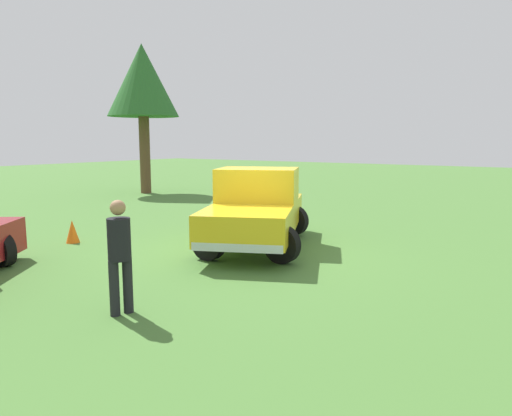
% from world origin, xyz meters
% --- Properties ---
extents(ground_plane, '(80.00, 80.00, 0.00)m').
position_xyz_m(ground_plane, '(0.00, 0.00, 0.00)').
color(ground_plane, '#477533').
extents(pickup_truck, '(3.50, 4.81, 1.80)m').
position_xyz_m(pickup_truck, '(-0.40, 0.60, 0.93)').
color(pickup_truck, black).
rests_on(pickup_truck, ground_plane).
extents(person_bystander, '(0.40, 0.40, 1.63)m').
position_xyz_m(person_bystander, '(0.46, -4.15, 0.92)').
color(person_bystander, black).
rests_on(person_bystander, ground_plane).
extents(tree_back_left, '(3.24, 3.24, 6.79)m').
position_xyz_m(tree_back_left, '(-10.90, 6.93, 5.08)').
color(tree_back_left, brown).
rests_on(tree_back_left, ground_plane).
extents(traffic_cone, '(0.32, 0.32, 0.55)m').
position_xyz_m(traffic_cone, '(-4.25, -1.65, 0.28)').
color(traffic_cone, orange).
rests_on(traffic_cone, ground_plane).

